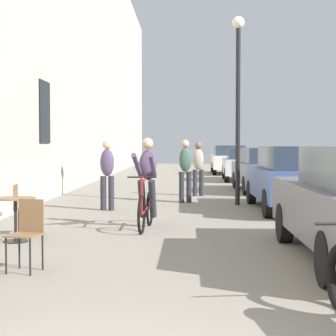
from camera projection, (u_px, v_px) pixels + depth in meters
The scene contains 12 objects.
cafe_chair_mid_toward_street at pixel (27, 230), 6.99m from camera, with size 0.45×0.45×0.89m.
cafe_table_far at pixel (15, 210), 9.08m from camera, with size 0.64×0.64×0.72m.
cafe_chair_far_toward_wall at pixel (22, 206), 9.69m from camera, with size 0.42×0.42×0.89m.
cyclist_on_bicycle at pixel (147, 185), 10.56m from camera, with size 0.52×1.76×1.74m.
pedestrian_near at pixel (107, 171), 13.44m from camera, with size 0.37×0.29×1.69m.
pedestrian_mid at pixel (185, 167), 15.22m from camera, with size 0.34×0.24×1.71m.
pedestrian_far at pixel (198, 166), 17.27m from camera, with size 0.34×0.24×1.66m.
street_lamp at pixel (238, 86), 14.55m from camera, with size 0.32×0.32×4.90m.
parked_car_second at pixel (294, 177), 13.35m from camera, with size 1.87×4.35×1.54m.
parked_car_third at pixel (264, 169), 18.80m from camera, with size 1.84×4.18×1.47m.
parked_car_fourth at pixel (243, 163), 24.64m from camera, with size 1.85×4.16×1.46m.
parked_car_fifth at pixel (229, 159), 30.22m from camera, with size 1.89×4.36×1.54m.
Camera 1 is at (0.65, -2.70, 1.58)m, focal length 59.97 mm.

